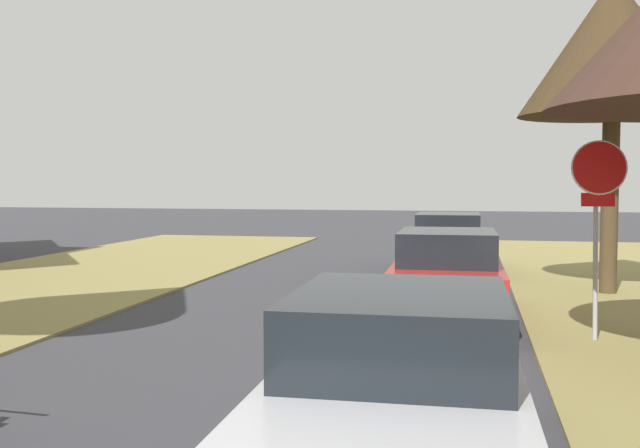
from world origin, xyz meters
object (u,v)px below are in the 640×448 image
Objects in this scene: parked_sedan_silver at (402,394)px; parked_sedan_red at (447,279)px; parked_sedan_black at (448,245)px; street_tree_right_mid_b at (613,47)px; stop_sign_far at (598,196)px.

parked_sedan_silver is 6.94m from parked_sedan_red.
parked_sedan_red is 1.00× the size of parked_sedan_black.
street_tree_right_mid_b is at bearing 47.49° from parked_sedan_red.
stop_sign_far is at bearing -101.91° from street_tree_right_mid_b.
stop_sign_far is at bearing 67.21° from parked_sedan_silver.
parked_sedan_silver is (-2.35, -5.60, -1.47)m from stop_sign_far.
street_tree_right_mid_b is 6.57m from parked_sedan_red.
parked_sedan_black is (-2.41, 8.00, -1.47)m from stop_sign_far.
parked_sedan_silver and parked_sedan_black have the same top height.
street_tree_right_mid_b is (1.03, 4.88, 3.01)m from stop_sign_far.
parked_sedan_black is (-0.19, 6.67, 0.00)m from parked_sedan_red.
parked_sedan_black is at bearing 90.25° from parked_sedan_silver.
parked_sedan_black is at bearing 91.66° from parked_sedan_red.
parked_sedan_red is at bearing -132.51° from street_tree_right_mid_b.
parked_sedan_black is (-3.44, 3.13, -4.47)m from street_tree_right_mid_b.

